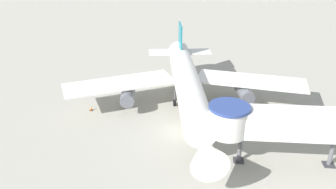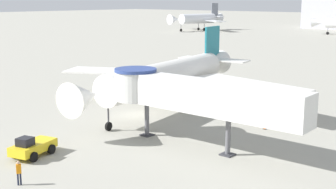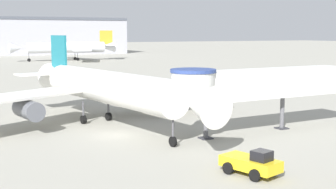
# 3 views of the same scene
# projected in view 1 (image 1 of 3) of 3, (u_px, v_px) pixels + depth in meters

# --- Properties ---
(ground_plane) EXTENTS (800.00, 800.00, 0.00)m
(ground_plane) POSITION_uv_depth(u_px,v_px,m) (181.00, 131.00, 39.92)
(ground_plane) COLOR #9E9B8E
(main_airplane) EXTENTS (33.36, 31.60, 9.35)m
(main_airplane) POSITION_uv_depth(u_px,v_px,m) (188.00, 85.00, 42.79)
(main_airplane) COLOR white
(main_airplane) RESTS_ON ground_plane
(jet_bridge) EXTENTS (19.83, 4.10, 6.48)m
(jet_bridge) POSITION_uv_depth(u_px,v_px,m) (295.00, 123.00, 32.16)
(jet_bridge) COLOR silver
(jet_bridge) RESTS_ON ground_plane
(traffic_cone_port_wing) EXTENTS (0.42, 0.42, 0.70)m
(traffic_cone_port_wing) POSITION_uv_depth(u_px,v_px,m) (91.00, 108.00, 44.73)
(traffic_cone_port_wing) COLOR black
(traffic_cone_port_wing) RESTS_ON ground_plane
(traffic_cone_starboard_wing) EXTENTS (0.36, 0.36, 0.61)m
(traffic_cone_starboard_wing) POSITION_uv_depth(u_px,v_px,m) (291.00, 118.00, 42.34)
(traffic_cone_starboard_wing) COLOR black
(traffic_cone_starboard_wing) RESTS_ON ground_plane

